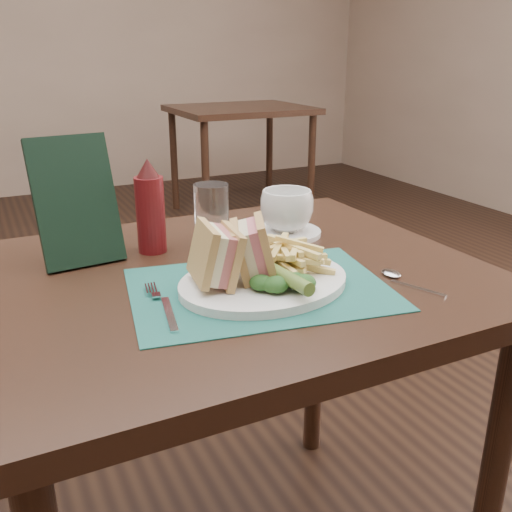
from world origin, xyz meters
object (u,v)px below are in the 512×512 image
(ketchup_bottle, at_px, (150,206))
(check_presenter, at_px, (76,201))
(saucer, at_px, (286,232))
(table_main, at_px, (235,439))
(drinking_glass, at_px, (212,216))
(table_bg_right, at_px, (241,161))
(plate, at_px, (264,282))
(sandwich_half_b, at_px, (241,249))
(sandwich_half_a, at_px, (203,256))
(placemat, at_px, (260,289))
(coffee_cup, at_px, (287,210))

(ketchup_bottle, bearing_deg, check_presenter, 177.91)
(check_presenter, bearing_deg, saucer, -9.70)
(table_main, xyz_separation_m, drinking_glass, (0.02, 0.14, 0.44))
(table_bg_right, distance_m, ketchup_bottle, 2.97)
(table_main, height_order, check_presenter, check_presenter)
(plate, distance_m, drinking_glass, 0.24)
(table_bg_right, xyz_separation_m, sandwich_half_b, (-1.30, -2.83, 0.44))
(sandwich_half_a, relative_size, saucer, 0.68)
(ketchup_bottle, bearing_deg, table_bg_right, 61.94)
(placemat, relative_size, sandwich_half_b, 4.24)
(sandwich_half_b, height_order, saucer, sandwich_half_b)
(table_main, xyz_separation_m, check_presenter, (-0.24, 0.17, 0.49))
(table_bg_right, bearing_deg, check_presenter, -120.41)
(sandwich_half_a, height_order, saucer, sandwich_half_a)
(coffee_cup, relative_size, check_presenter, 0.47)
(check_presenter, bearing_deg, ketchup_bottle, -7.89)
(saucer, bearing_deg, check_presenter, 176.10)
(placemat, xyz_separation_m, check_presenter, (-0.24, 0.27, 0.12))
(placemat, relative_size, sandwich_half_a, 4.19)
(sandwich_half_b, height_order, ketchup_bottle, ketchup_bottle)
(table_main, distance_m, sandwich_half_b, 0.45)
(sandwich_half_a, relative_size, check_presenter, 0.42)
(drinking_glass, relative_size, ketchup_bottle, 0.70)
(saucer, relative_size, check_presenter, 0.62)
(drinking_glass, bearing_deg, sandwich_half_b, -98.92)
(drinking_glass, bearing_deg, plate, -90.15)
(plate, height_order, check_presenter, check_presenter)
(sandwich_half_b, bearing_deg, placemat, -25.68)
(sandwich_half_b, bearing_deg, check_presenter, 154.95)
(sandwich_half_a, relative_size, ketchup_bottle, 0.55)
(table_bg_right, distance_m, placemat, 3.15)
(coffee_cup, xyz_separation_m, check_presenter, (-0.43, 0.03, 0.06))
(saucer, bearing_deg, coffee_cup, 0.00)
(placemat, bearing_deg, plate, 22.52)
(plate, xyz_separation_m, coffee_cup, (0.17, 0.24, 0.05))
(sandwich_half_a, xyz_separation_m, coffee_cup, (0.28, 0.22, -0.01))
(plate, relative_size, saucer, 2.00)
(table_main, height_order, coffee_cup, coffee_cup)
(table_main, relative_size, sandwich_half_a, 8.81)
(saucer, bearing_deg, placemat, -127.45)
(sandwich_half_b, bearing_deg, drinking_glass, 104.01)
(sandwich_half_a, height_order, check_presenter, check_presenter)
(placemat, distance_m, sandwich_half_b, 0.08)
(sandwich_half_a, distance_m, coffee_cup, 0.35)
(check_presenter, bearing_deg, table_bg_right, 53.79)
(placemat, xyz_separation_m, saucer, (0.18, 0.24, 0.00))
(sandwich_half_b, bearing_deg, sandwich_half_a, -152.10)
(coffee_cup, height_order, check_presenter, check_presenter)
(check_presenter, bearing_deg, coffee_cup, -9.70)
(coffee_cup, relative_size, drinking_glass, 0.87)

